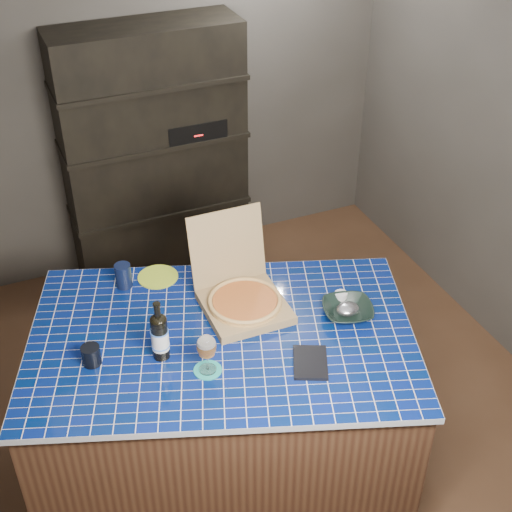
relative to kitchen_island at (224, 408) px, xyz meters
name	(u,v)px	position (x,y,z in m)	size (l,w,h in m)	color
room	(239,227)	(0.25, 0.40, 0.77)	(3.50, 3.50, 3.50)	brown
shelving_unit	(155,157)	(0.25, 1.93, 0.42)	(1.20, 0.41, 1.80)	black
kitchen_island	(224,408)	(0.00, 0.00, 0.00)	(2.02, 1.63, 0.96)	#4B2F1D
pizza_box	(243,298)	(0.17, 0.15, 0.54)	(0.38, 0.46, 0.41)	#95704D
mead_bottle	(160,336)	(-0.29, -0.02, 0.60)	(0.08, 0.08, 0.30)	black
teal_trivet	(208,370)	(-0.14, -0.19, 0.48)	(0.12, 0.12, 0.01)	teal
wine_glass	(207,347)	(-0.14, -0.19, 0.62)	(0.08, 0.08, 0.19)	white
tumbler	(91,355)	(-0.58, 0.05, 0.53)	(0.08, 0.08, 0.09)	black
dvd_case	(310,362)	(0.29, -0.32, 0.49)	(0.15, 0.21, 0.02)	black
bowl	(348,311)	(0.59, -0.10, 0.51)	(0.24, 0.24, 0.06)	black
foil_contents	(348,309)	(0.59, -0.10, 0.52)	(0.11, 0.10, 0.05)	#AEB1BA
white_jar	(341,297)	(0.62, 0.01, 0.51)	(0.06, 0.06, 0.05)	silver
navy_cup	(123,276)	(-0.31, 0.54, 0.54)	(0.08, 0.08, 0.13)	black
green_trivet	(158,277)	(-0.14, 0.54, 0.48)	(0.20, 0.20, 0.01)	#ACC82B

